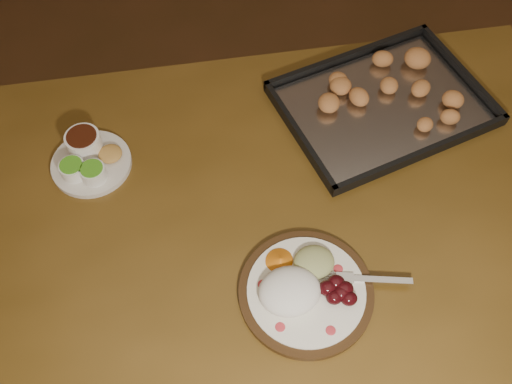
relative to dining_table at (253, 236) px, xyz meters
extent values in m
plane|color=brown|center=(0.29, -0.21, -0.65)|extent=(4.00, 4.00, 0.00)
cube|color=brown|center=(0.00, 0.00, 0.08)|extent=(1.53, 0.95, 0.04)
cylinder|color=#543519|center=(-0.67, 0.40, -0.30)|extent=(0.07, 0.07, 0.71)
cylinder|color=#543519|center=(0.69, 0.36, -0.30)|extent=(0.07, 0.07, 0.71)
cylinder|color=#331F0E|center=(0.06, -0.19, 0.10)|extent=(0.26, 0.26, 0.02)
cylinder|color=white|center=(0.06, -0.19, 0.11)|extent=(0.22, 0.22, 0.01)
ellipsoid|color=#C12E37|center=(0.00, -0.25, 0.12)|extent=(0.02, 0.02, 0.00)
ellipsoid|color=#C12E37|center=(0.09, -0.27, 0.12)|extent=(0.02, 0.02, 0.00)
ellipsoid|color=#C12E37|center=(0.13, -0.16, 0.12)|extent=(0.02, 0.02, 0.00)
ellipsoid|color=#C12E37|center=(-0.01, -0.16, 0.12)|extent=(0.02, 0.02, 0.00)
ellipsoid|color=white|center=(0.03, -0.19, 0.13)|extent=(0.13, 0.11, 0.05)
ellipsoid|color=#490A11|center=(0.11, -0.22, 0.13)|extent=(0.03, 0.03, 0.02)
ellipsoid|color=#490A11|center=(0.13, -0.21, 0.13)|extent=(0.03, 0.03, 0.02)
ellipsoid|color=#490A11|center=(0.12, -0.19, 0.13)|extent=(0.03, 0.03, 0.02)
ellipsoid|color=#490A11|center=(0.13, -0.23, 0.13)|extent=(0.03, 0.03, 0.02)
ellipsoid|color=#490A11|center=(0.10, -0.20, 0.13)|extent=(0.03, 0.03, 0.02)
ellipsoid|color=#490A11|center=(0.12, -0.21, 0.13)|extent=(0.03, 0.03, 0.02)
ellipsoid|color=tan|center=(0.09, -0.14, 0.12)|extent=(0.09, 0.08, 0.03)
cone|color=#CB6612|center=(0.03, -0.12, 0.12)|extent=(0.07, 0.07, 0.02)
cube|color=silver|center=(0.21, -0.20, 0.12)|extent=(0.12, 0.04, 0.00)
cube|color=silver|center=(0.14, -0.18, 0.12)|extent=(0.04, 0.03, 0.00)
cylinder|color=silver|center=(0.12, -0.19, 0.12)|extent=(0.03, 0.01, 0.00)
cylinder|color=silver|center=(0.12, -0.18, 0.12)|extent=(0.03, 0.01, 0.00)
cylinder|color=silver|center=(0.12, -0.17, 0.12)|extent=(0.03, 0.01, 0.00)
cylinder|color=silver|center=(0.12, -0.17, 0.12)|extent=(0.03, 0.01, 0.00)
cylinder|color=silver|center=(-0.32, 0.19, 0.10)|extent=(0.17, 0.17, 0.01)
cylinder|color=white|center=(-0.35, 0.17, 0.13)|extent=(0.05, 0.05, 0.03)
cylinder|color=#489C1F|center=(-0.35, 0.17, 0.14)|extent=(0.05, 0.05, 0.00)
cylinder|color=white|center=(-0.31, 0.15, 0.13)|extent=(0.05, 0.05, 0.03)
cylinder|color=#489C1F|center=(-0.31, 0.15, 0.14)|extent=(0.05, 0.05, 0.00)
cylinder|color=white|center=(-0.33, 0.23, 0.13)|extent=(0.08, 0.08, 0.04)
cylinder|color=#351409|center=(-0.33, 0.23, 0.15)|extent=(0.06, 0.06, 0.00)
ellipsoid|color=#BF8543|center=(-0.28, 0.20, 0.12)|extent=(0.05, 0.05, 0.02)
cube|color=black|center=(0.35, 0.22, 0.10)|extent=(0.52, 0.43, 0.01)
cube|color=black|center=(0.31, 0.38, 0.12)|extent=(0.44, 0.12, 0.02)
cube|color=black|center=(0.39, 0.07, 0.12)|extent=(0.44, 0.12, 0.02)
cube|color=black|center=(0.57, 0.28, 0.12)|extent=(0.09, 0.33, 0.02)
cube|color=black|center=(0.14, 0.17, 0.12)|extent=(0.09, 0.33, 0.02)
cube|color=#B3B3B7|center=(0.35, 0.22, 0.11)|extent=(0.48, 0.40, 0.00)
ellipsoid|color=#BD7C42|center=(0.41, 0.24, 0.13)|extent=(0.05, 0.05, 0.04)
ellipsoid|color=#BD7C42|center=(0.44, 0.28, 0.13)|extent=(0.07, 0.07, 0.04)
ellipsoid|color=#BD7C42|center=(0.36, 0.32, 0.13)|extent=(0.06, 0.07, 0.04)
ellipsoid|color=#BD7C42|center=(0.32, 0.27, 0.13)|extent=(0.05, 0.06, 0.04)
ellipsoid|color=#BD7C42|center=(0.27, 0.27, 0.13)|extent=(0.07, 0.07, 0.04)
ellipsoid|color=#BD7C42|center=(0.30, 0.22, 0.13)|extent=(0.06, 0.06, 0.04)
ellipsoid|color=#BD7C42|center=(0.25, 0.18, 0.13)|extent=(0.06, 0.06, 0.04)
ellipsoid|color=#BD7C42|center=(0.32, 0.14, 0.13)|extent=(0.07, 0.07, 0.04)
ellipsoid|color=#BD7C42|center=(0.35, 0.16, 0.13)|extent=(0.05, 0.06, 0.04)
ellipsoid|color=#BD7C42|center=(0.41, 0.16, 0.13)|extent=(0.06, 0.07, 0.04)
ellipsoid|color=#BD7C42|center=(0.40, 0.21, 0.13)|extent=(0.07, 0.07, 0.04)
camera|label=1|loc=(-0.11, -0.57, 1.12)|focal=40.00mm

